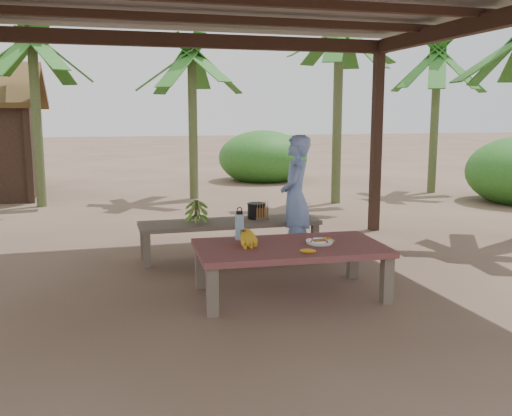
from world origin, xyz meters
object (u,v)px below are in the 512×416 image
object	(u,v)px
work_table	(290,252)
plate	(319,242)
cooking_pot	(256,211)
woman	(295,198)
ripe_banana_bunch	(242,237)
water_flask	(240,226)
bench	(230,225)

from	to	relation	value
work_table	plate	world-z (taller)	plate
cooking_pot	woman	world-z (taller)	woman
woman	ripe_banana_bunch	bearing A→B (deg)	-14.24
ripe_banana_bunch	cooking_pot	size ratio (longest dim) A/B	1.29
plate	water_flask	xyz separation A→B (m)	(-0.70, 0.40, 0.12)
plate	cooking_pot	size ratio (longest dim) A/B	1.19
ripe_banana_bunch	water_flask	distance (m)	0.30
woman	water_flask	bearing A→B (deg)	-20.57
work_table	woman	world-z (taller)	woman
work_table	water_flask	world-z (taller)	water_flask
ripe_banana_bunch	woman	size ratio (longest dim) A/B	0.19
work_table	ripe_banana_bunch	distance (m)	0.48
work_table	ripe_banana_bunch	xyz separation A→B (m)	(-0.45, 0.08, 0.15)
bench	woman	bearing A→B (deg)	-22.57
work_table	plate	size ratio (longest dim) A/B	7.03
plate	water_flask	bearing A→B (deg)	150.33
work_table	bench	bearing A→B (deg)	100.78
bench	water_flask	size ratio (longest dim) A/B	6.63
work_table	bench	distance (m)	1.64
cooking_pot	water_flask	bearing A→B (deg)	-112.47
water_flask	woman	size ratio (longest dim) A/B	0.22
bench	woman	size ratio (longest dim) A/B	1.46
plate	water_flask	world-z (taller)	water_flask
plate	cooking_pot	bearing A→B (deg)	95.18
bench	water_flask	xyz separation A→B (m)	(-0.19, -1.25, 0.24)
work_table	cooking_pot	world-z (taller)	cooking_pot
work_table	plate	xyz separation A→B (m)	(0.29, -0.02, 0.08)
bench	ripe_banana_bunch	world-z (taller)	ripe_banana_bunch
bench	water_flask	bearing A→B (deg)	-98.50
ripe_banana_bunch	bench	bearing A→B (deg)	81.48
work_table	woman	distance (m)	1.45
plate	water_flask	distance (m)	0.82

